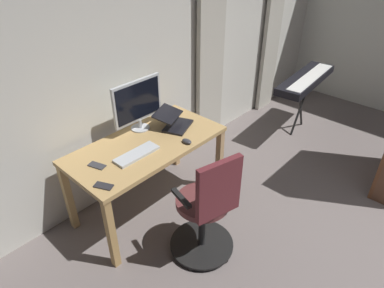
# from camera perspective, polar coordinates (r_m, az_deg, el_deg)

# --- Properties ---
(back_room_partition) EXTENTS (5.67, 0.10, 2.77)m
(back_room_partition) POSITION_cam_1_polar(r_m,az_deg,el_deg) (3.81, -1.52, 17.34)
(back_room_partition) COLOR silver
(back_room_partition) RESTS_ON ground
(curtain_left_panel) EXTENTS (0.36, 0.06, 2.53)m
(curtain_left_panel) POSITION_cam_1_polar(r_m,az_deg,el_deg) (5.10, 13.57, 19.14)
(curtain_left_panel) COLOR #BCB8A9
(curtain_left_panel) RESTS_ON ground
(curtain_right_panel) EXTENTS (0.43, 0.06, 2.53)m
(curtain_right_panel) POSITION_cam_1_polar(r_m,az_deg,el_deg) (4.02, 3.21, 16.34)
(curtain_right_panel) COLOR #BCB8A9
(curtain_right_panel) RESTS_ON ground
(desk) EXTENTS (1.45, 0.72, 0.76)m
(desk) POSITION_cam_1_polar(r_m,az_deg,el_deg) (3.13, -7.58, -1.27)
(desk) COLOR tan
(desk) RESTS_ON ground
(office_chair) EXTENTS (0.56, 0.56, 1.05)m
(office_chair) POSITION_cam_1_polar(r_m,az_deg,el_deg) (2.76, 2.57, -11.19)
(office_chair) COLOR black
(office_chair) RESTS_ON ground
(computer_monitor) EXTENTS (0.54, 0.18, 0.49)m
(computer_monitor) POSITION_cam_1_polar(r_m,az_deg,el_deg) (3.19, -9.16, 6.95)
(computer_monitor) COLOR #B7BCC1
(computer_monitor) RESTS_ON desk
(computer_keyboard) EXTENTS (0.41, 0.14, 0.02)m
(computer_keyboard) POSITION_cam_1_polar(r_m,az_deg,el_deg) (2.92, -9.31, -1.70)
(computer_keyboard) COLOR #B7BCC1
(computer_keyboard) RESTS_ON desk
(laptop) EXTENTS (0.40, 0.41, 0.15)m
(laptop) POSITION_cam_1_polar(r_m,az_deg,el_deg) (3.29, -3.04, 3.81)
(laptop) COLOR black
(laptop) RESTS_ON desk
(computer_mouse) EXTENTS (0.06, 0.10, 0.04)m
(computer_mouse) POSITION_cam_1_polar(r_m,az_deg,el_deg) (3.04, -0.88, 0.46)
(computer_mouse) COLOR #333338
(computer_mouse) RESTS_ON desk
(cell_phone_face_up) EXTENTS (0.11, 0.16, 0.01)m
(cell_phone_face_up) POSITION_cam_1_polar(r_m,az_deg,el_deg) (2.87, -15.76, -3.52)
(cell_phone_face_up) COLOR #333338
(cell_phone_face_up) RESTS_ON desk
(cell_phone_by_monitor) EXTENTS (0.12, 0.16, 0.01)m
(cell_phone_by_monitor) POSITION_cam_1_polar(r_m,az_deg,el_deg) (2.65, -14.71, -6.87)
(cell_phone_by_monitor) COLOR #232328
(cell_phone_by_monitor) RESTS_ON desk
(piano_keyboard) EXTENTS (1.24, 0.43, 0.80)m
(piano_keyboard) POSITION_cam_1_polar(r_m,az_deg,el_deg) (4.66, 18.68, 10.13)
(piano_keyboard) COLOR black
(piano_keyboard) RESTS_ON ground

